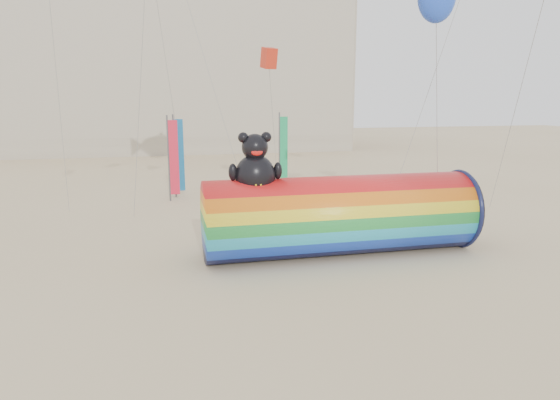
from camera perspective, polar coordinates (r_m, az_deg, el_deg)
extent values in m
plane|color=#CCB58C|center=(18.14, -0.46, -8.46)|extent=(160.00, 160.00, 0.00)
cube|color=#B7AD99|center=(63.26, -21.39, 14.34)|extent=(60.00, 15.00, 20.00)
cube|color=#28303D|center=(55.82, -22.51, 15.23)|extent=(59.50, 0.12, 17.00)
cylinder|color=red|center=(20.19, 6.89, -1.74)|extent=(10.91, 3.18, 3.18)
torus|color=#0F1438|center=(22.56, 19.75, -0.92)|extent=(0.22, 3.34, 3.34)
cylinder|color=black|center=(22.63, 20.02, -0.90)|extent=(0.05, 3.15, 3.15)
ellipsoid|color=black|center=(18.95, -2.86, 2.78)|extent=(1.55, 1.39, 1.64)
ellipsoid|color=yellow|center=(18.48, -2.57, 2.27)|extent=(0.80, 0.35, 0.70)
sphere|color=black|center=(18.82, -2.89, 6.06)|extent=(1.00, 1.00, 1.00)
sphere|color=black|center=(18.71, -4.23, 7.13)|extent=(0.40, 0.40, 0.40)
sphere|color=black|center=(18.87, -1.59, 7.20)|extent=(0.40, 0.40, 0.40)
ellipsoid|color=red|center=(18.43, -2.66, 5.52)|extent=(0.44, 0.16, 0.28)
ellipsoid|color=black|center=(18.70, -5.42, 3.18)|extent=(0.33, 0.33, 0.65)
ellipsoid|color=black|center=(19.01, -0.25, 3.37)|extent=(0.33, 0.33, 0.65)
imported|color=#505357|center=(22.78, 9.94, -2.15)|extent=(0.67, 0.48, 1.73)
ellipsoid|color=#36090D|center=(21.67, 10.08, -4.70)|extent=(1.17, 0.99, 0.41)
ellipsoid|color=#36090D|center=(21.78, 11.98, -4.77)|extent=(0.99, 0.84, 0.34)
ellipsoid|color=#36090D|center=(21.59, 8.45, -4.83)|extent=(0.91, 0.77, 0.32)
ellipsoid|color=#36090D|center=(22.16, 10.38, -4.52)|extent=(0.78, 0.66, 0.27)
ellipsoid|color=#36090D|center=(22.27, 12.82, -4.57)|extent=(0.73, 0.62, 0.25)
cylinder|color=#59595E|center=(32.04, -11.97, 4.91)|extent=(0.10, 0.10, 5.20)
cube|color=#1567A3|center=(32.04, -11.42, 5.03)|extent=(0.56, 0.06, 4.50)
cylinder|color=#59595E|center=(30.88, -12.61, 4.64)|extent=(0.10, 0.10, 5.20)
cube|color=red|center=(30.87, -12.03, 4.75)|extent=(0.56, 0.06, 4.50)
cylinder|color=#59595E|center=(35.33, -0.07, 5.78)|extent=(0.10, 0.10, 5.20)
cube|color=#18A05C|center=(35.40, 0.42, 5.87)|extent=(0.56, 0.06, 4.50)
cube|color=red|center=(27.77, -1.27, 15.91)|extent=(0.67, 0.67, 1.07)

